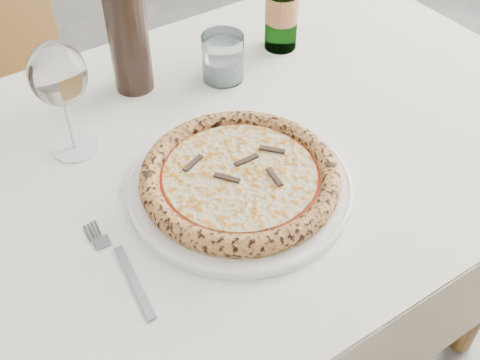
{
  "coord_description": "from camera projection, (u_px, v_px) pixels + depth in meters",
  "views": [
    {
      "loc": [
        -0.21,
        -0.58,
        1.39
      ],
      "look_at": [
        0.19,
        -0.08,
        0.78
      ],
      "focal_mm": 45.0,
      "sensor_mm": 36.0,
      "label": 1
    }
  ],
  "objects": [
    {
      "name": "fork",
      "position": [
        123.0,
        268.0,
        0.79
      ],
      "size": [
        0.04,
        0.18,
        0.0
      ],
      "color": "slate",
      "rests_on": "dining_table"
    },
    {
      "name": "plate",
      "position": [
        240.0,
        185.0,
        0.89
      ],
      "size": [
        0.34,
        0.34,
        0.02
      ],
      "color": "white",
      "rests_on": "dining_table"
    },
    {
      "name": "tumbler",
      "position": [
        223.0,
        60.0,
        1.09
      ],
      "size": [
        0.08,
        0.08,
        0.09
      ],
      "color": "silver",
      "rests_on": "dining_table"
    },
    {
      "name": "wine_bottle",
      "position": [
        127.0,
        26.0,
        1.01
      ],
      "size": [
        0.07,
        0.07,
        0.28
      ],
      "color": "black",
      "rests_on": "dining_table"
    },
    {
      "name": "chair_far",
      "position": [
        10.0,
        79.0,
        1.5
      ],
      "size": [
        0.54,
        0.54,
        0.93
      ],
      "color": "brown",
      "rests_on": "floor"
    },
    {
      "name": "wine_glass",
      "position": [
        58.0,
        77.0,
        0.87
      ],
      "size": [
        0.09,
        0.09,
        0.19
      ],
      "color": "silver",
      "rests_on": "dining_table"
    },
    {
      "name": "pizza",
      "position": [
        240.0,
        177.0,
        0.88
      ],
      "size": [
        0.3,
        0.3,
        0.03
      ],
      "color": "tan",
      "rests_on": "plate"
    },
    {
      "name": "dining_table",
      "position": [
        203.0,
        198.0,
        1.02
      ],
      "size": [
        1.38,
        0.89,
        0.76
      ],
      "color": "brown",
      "rests_on": "floor"
    },
    {
      "name": "beer_bottle",
      "position": [
        282.0,
        1.0,
        1.12
      ],
      "size": [
        0.06,
        0.06,
        0.24
      ],
      "color": "#2E632B",
      "rests_on": "dining_table"
    }
  ]
}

